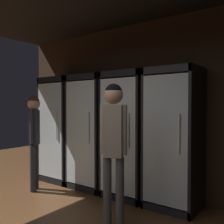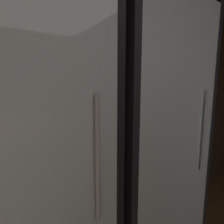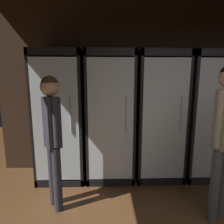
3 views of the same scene
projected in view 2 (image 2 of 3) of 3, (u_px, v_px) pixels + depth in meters
name	position (u px, v px, depth m)	size (l,w,h in m)	color
wall_back	(72.00, 80.00, 1.27)	(6.00, 0.06, 2.80)	#382619
cooler_center	(24.00, 168.00, 0.87)	(0.71, 0.63, 1.96)	black
cooler_right	(139.00, 141.00, 1.29)	(0.71, 0.63, 1.96)	black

